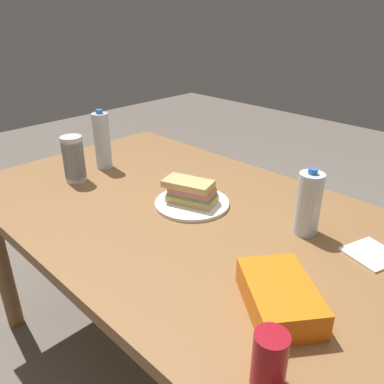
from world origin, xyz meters
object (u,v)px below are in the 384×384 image
at_px(dining_table, 200,237).
at_px(chip_bag, 279,296).
at_px(sandwich, 191,191).
at_px(soda_can_red, 269,360).
at_px(water_bottle_spare, 102,141).
at_px(water_bottle_tall, 308,204).
at_px(plastic_cup_stack, 74,159).
at_px(paper_plate, 192,203).

bearing_deg(dining_table, chip_bag, 156.81).
height_order(sandwich, chip_bag, sandwich).
bearing_deg(soda_can_red, water_bottle_spare, -19.53).
bearing_deg(water_bottle_spare, chip_bag, 168.31).
relative_size(soda_can_red, chip_bag, 0.53).
distance_m(dining_table, chip_bag, 0.48).
relative_size(sandwich, water_bottle_spare, 0.78).
bearing_deg(soda_can_red, chip_bag, -62.22).
bearing_deg(water_bottle_tall, plastic_cup_stack, 18.78).
relative_size(chip_bag, plastic_cup_stack, 1.24).
distance_m(paper_plate, water_bottle_spare, 0.54).
height_order(paper_plate, plastic_cup_stack, plastic_cup_stack).
distance_m(sandwich, soda_can_red, 0.74).
bearing_deg(water_bottle_tall, dining_table, 28.32).
bearing_deg(water_bottle_tall, sandwich, 17.19).
relative_size(sandwich, water_bottle_tall, 0.92).
bearing_deg(plastic_cup_stack, soda_can_red, 167.61).
relative_size(dining_table, water_bottle_tall, 8.28).
bearing_deg(dining_table, soda_can_red, 144.90).
bearing_deg(soda_can_red, water_bottle_tall, -66.62).
relative_size(water_bottle_tall, water_bottle_spare, 0.85).
bearing_deg(water_bottle_spare, soda_can_red, 160.47).
relative_size(dining_table, water_bottle_spare, 6.99).
bearing_deg(paper_plate, sandwich, 45.23).
distance_m(sandwich, water_bottle_spare, 0.52).
xyz_separation_m(chip_bag, water_bottle_tall, (0.13, -0.35, 0.07)).
xyz_separation_m(paper_plate, soda_can_red, (-0.61, 0.42, 0.06)).
xyz_separation_m(dining_table, sandwich, (0.08, -0.04, 0.13)).
height_order(dining_table, chip_bag, chip_bag).
distance_m(soda_can_red, water_bottle_tall, 0.58).
bearing_deg(paper_plate, water_bottle_spare, 1.80).
bearing_deg(sandwich, water_bottle_spare, 1.48).
bearing_deg(water_bottle_spare, paper_plate, -178.20).
relative_size(paper_plate, plastic_cup_stack, 1.44).
height_order(dining_table, water_bottle_tall, water_bottle_tall).
bearing_deg(dining_table, sandwich, -26.74).
distance_m(plastic_cup_stack, water_bottle_spare, 0.17).
bearing_deg(paper_plate, soda_can_red, 145.65).
distance_m(dining_table, plastic_cup_stack, 0.61).
xyz_separation_m(paper_plate, sandwich, (0.00, 0.00, 0.05)).
bearing_deg(sandwich, water_bottle_tall, -162.81).
distance_m(chip_bag, water_bottle_tall, 0.38).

